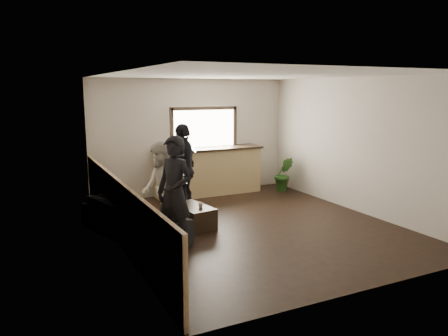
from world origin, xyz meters
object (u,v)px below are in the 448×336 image
cup_a (181,202)px  person_b (161,189)px  bar_counter (208,168)px  coffee_table (193,216)px  potted_plant (284,174)px  person_a (175,193)px  sofa (134,218)px  person_d (184,169)px  person_c (170,185)px  cup_b (201,205)px

cup_a → person_b: bearing=-143.1°
bar_counter → coffee_table: size_ratio=2.95×
bar_counter → potted_plant: (1.85, -0.53, -0.20)m
cup_a → person_b: person_b is taller
cup_a → person_a: person_a is taller
person_a → cup_a: bearing=125.9°
sofa → coffee_table: (1.11, 0.00, -0.12)m
sofa → person_d: (1.29, 0.93, 0.61)m
person_c → person_b: bearing=-17.8°
potted_plant → person_c: (-3.49, -1.37, 0.33)m
potted_plant → coffee_table: bearing=-151.2°
coffee_table → person_b: bearing=-165.9°
bar_counter → potted_plant: bearing=-16.0°
sofa → person_c: bearing=-82.2°
potted_plant → person_c: size_ratio=0.57×
person_b → cup_a: bearing=133.0°
bar_counter → cup_b: size_ratio=28.10×
sofa → person_b: bearing=-127.8°
coffee_table → person_a: bearing=-126.7°
sofa → person_b: person_b is taller
bar_counter → person_c: bearing=-130.9°
sofa → potted_plant: size_ratio=2.57×
sofa → cup_a: size_ratio=17.43×
cup_a → cup_b: (0.24, -0.38, -0.01)m
bar_counter → person_b: (-2.00, -2.45, 0.19)m
cup_b → potted_plant: bearing=31.8°
sofa → person_b: (0.45, -0.16, 0.51)m
cup_b → person_a: person_a is taller
cup_a → coffee_table: bearing=-53.8°
cup_b → person_a: 1.14m
potted_plant → cup_a: bearing=-155.3°
person_a → cup_b: bearing=104.3°
cup_a → sofa: bearing=-167.1°
cup_a → person_b: (-0.51, -0.38, 0.38)m
person_a → person_d: bearing=125.6°
bar_counter → person_d: 1.81m
person_b → person_c: size_ratio=1.08×
person_d → person_a: bearing=14.5°
potted_plant → person_d: bearing=-164.6°
sofa → person_a: 1.15m
coffee_table → cup_b: cup_b is taller
coffee_table → potted_plant: size_ratio=1.05×
person_a → person_c: size_ratio=1.19×
cup_a → cup_b: bearing=-57.4°
potted_plant → person_b: bearing=-153.5°
person_b → sofa: bearing=-103.8°
bar_counter → person_c: bar_counter is taller
person_c → person_a: bearing=-0.6°
bar_counter → person_a: 3.76m
coffee_table → person_c: size_ratio=0.60×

